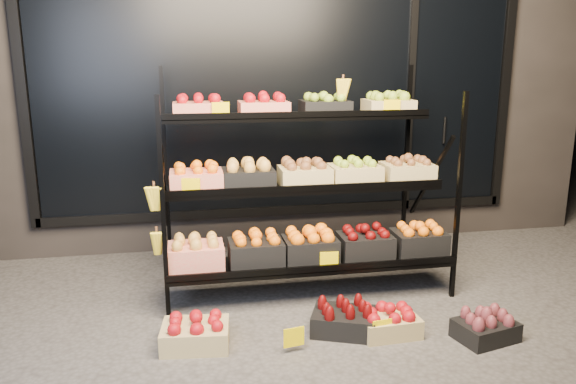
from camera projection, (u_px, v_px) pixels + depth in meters
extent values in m
plane|color=#514F4C|center=(323.00, 319.00, 3.79)|extent=(24.00, 24.00, 0.00)
cube|color=#2D2826|center=(265.00, 54.00, 5.87)|extent=(6.00, 2.00, 3.50)
cube|color=black|center=(282.00, 77.00, 4.94)|extent=(4.20, 0.04, 2.40)
cube|color=black|center=(282.00, 210.00, 5.21)|extent=(4.30, 0.06, 0.08)
cube|color=black|center=(21.00, 79.00, 4.54)|extent=(0.08, 0.06, 2.50)
cube|color=black|center=(505.00, 76.00, 5.31)|extent=(0.08, 0.06, 2.50)
cube|color=black|center=(411.00, 76.00, 5.14)|extent=(0.06, 0.06, 2.50)
cylinder|color=black|center=(444.00, 130.00, 5.29)|extent=(0.02, 0.02, 0.25)
cube|color=black|center=(163.00, 212.00, 3.61)|extent=(0.03, 0.03, 1.50)
cube|color=black|center=(459.00, 198.00, 3.97)|extent=(0.03, 0.03, 1.50)
cube|color=black|center=(166.00, 171.00, 4.51)|extent=(0.03, 0.03, 1.66)
cube|color=black|center=(406.00, 162.00, 4.88)|extent=(0.03, 0.03, 1.66)
cube|color=black|center=(312.00, 264.00, 4.07)|extent=(2.05, 0.42, 0.03)
cube|color=black|center=(318.00, 269.00, 3.87)|extent=(2.05, 0.02, 0.05)
cube|color=black|center=(303.00, 187.00, 4.24)|extent=(2.05, 0.40, 0.03)
cube|color=black|center=(309.00, 188.00, 4.05)|extent=(2.05, 0.02, 0.05)
cube|color=black|center=(296.00, 117.00, 4.41)|extent=(2.05, 0.40, 0.03)
cube|color=black|center=(301.00, 115.00, 4.22)|extent=(2.05, 0.02, 0.05)
cube|color=tan|center=(198.00, 110.00, 4.25)|extent=(0.38, 0.28, 0.11)
ellipsoid|color=#B70D1E|center=(198.00, 98.00, 4.23)|extent=(0.32, 0.24, 0.07)
cube|color=tan|center=(264.00, 108.00, 4.34)|extent=(0.38, 0.28, 0.11)
ellipsoid|color=#B70D1E|center=(263.00, 97.00, 4.32)|extent=(0.32, 0.24, 0.07)
cube|color=black|center=(325.00, 107.00, 4.43)|extent=(0.38, 0.28, 0.11)
ellipsoid|color=#96BA2E|center=(325.00, 97.00, 4.41)|extent=(0.32, 0.24, 0.07)
cube|color=tan|center=(388.00, 106.00, 4.53)|extent=(0.38, 0.28, 0.11)
ellipsoid|color=#96BA2E|center=(389.00, 96.00, 4.51)|extent=(0.32, 0.24, 0.07)
cube|color=tan|center=(197.00, 180.00, 4.07)|extent=(0.38, 0.28, 0.14)
ellipsoid|color=orange|center=(196.00, 167.00, 4.05)|extent=(0.32, 0.24, 0.07)
cube|color=black|center=(248.00, 178.00, 4.14)|extent=(0.38, 0.28, 0.14)
ellipsoid|color=gold|center=(248.00, 165.00, 4.12)|extent=(0.32, 0.24, 0.07)
cube|color=tan|center=(305.00, 176.00, 4.22)|extent=(0.38, 0.28, 0.14)
ellipsoid|color=brown|center=(305.00, 163.00, 4.19)|extent=(0.32, 0.24, 0.07)
cube|color=tan|center=(355.00, 174.00, 4.29)|extent=(0.38, 0.28, 0.14)
ellipsoid|color=#96BA2E|center=(355.00, 161.00, 4.26)|extent=(0.32, 0.24, 0.07)
cube|color=tan|center=(407.00, 172.00, 4.36)|extent=(0.38, 0.28, 0.14)
ellipsoid|color=brown|center=(408.00, 160.00, 4.34)|extent=(0.32, 0.24, 0.07)
cube|color=tan|center=(196.00, 257.00, 3.89)|extent=(0.38, 0.28, 0.18)
ellipsoid|color=gold|center=(196.00, 241.00, 3.87)|extent=(0.32, 0.24, 0.07)
cube|color=black|center=(256.00, 253.00, 3.97)|extent=(0.38, 0.28, 0.18)
ellipsoid|color=orange|center=(256.00, 237.00, 3.94)|extent=(0.32, 0.24, 0.07)
cube|color=black|center=(310.00, 250.00, 4.04)|extent=(0.38, 0.28, 0.18)
ellipsoid|color=orange|center=(310.00, 234.00, 4.01)|extent=(0.32, 0.24, 0.07)
cube|color=black|center=(365.00, 246.00, 4.11)|extent=(0.38, 0.28, 0.18)
ellipsoid|color=#5B0607|center=(366.00, 231.00, 4.09)|extent=(0.32, 0.24, 0.07)
cube|color=black|center=(419.00, 243.00, 4.19)|extent=(0.38, 0.28, 0.18)
ellipsoid|color=orange|center=(419.00, 228.00, 4.16)|extent=(0.32, 0.24, 0.07)
ellipsoid|color=yellow|center=(154.00, 185.00, 3.57)|extent=(0.14, 0.08, 0.22)
ellipsoid|color=yellow|center=(156.00, 230.00, 3.65)|extent=(0.14, 0.08, 0.22)
ellipsoid|color=yellow|center=(343.00, 78.00, 4.30)|extent=(0.14, 0.08, 0.22)
cube|color=#F5D300|center=(191.00, 187.00, 3.92)|extent=(0.13, 0.01, 0.12)
cube|color=#F5D300|center=(392.00, 107.00, 4.38)|extent=(0.13, 0.01, 0.12)
cube|color=#F5D300|center=(221.00, 110.00, 4.14)|extent=(0.13, 0.01, 0.12)
cube|color=#F5D300|center=(329.00, 260.00, 3.92)|extent=(0.13, 0.01, 0.12)
cube|color=#F5D300|center=(294.00, 343.00, 3.35)|extent=(0.13, 0.01, 0.12)
cube|color=#F5D300|center=(382.00, 335.00, 3.45)|extent=(0.13, 0.01, 0.12)
cube|color=tan|center=(195.00, 336.00, 3.42)|extent=(0.43, 0.34, 0.14)
ellipsoid|color=#B70D1E|center=(195.00, 321.00, 3.40)|extent=(0.36, 0.29, 0.07)
cube|color=black|center=(344.00, 322.00, 3.60)|extent=(0.48, 0.42, 0.14)
ellipsoid|color=#5B0607|center=(345.00, 308.00, 3.57)|extent=(0.41, 0.36, 0.07)
cube|color=tan|center=(388.00, 325.00, 3.57)|extent=(0.38, 0.29, 0.13)
ellipsoid|color=#B70D1E|center=(389.00, 311.00, 3.55)|extent=(0.32, 0.24, 0.07)
cube|color=black|center=(485.00, 330.00, 3.50)|extent=(0.41, 0.34, 0.12)
ellipsoid|color=brown|center=(487.00, 317.00, 3.48)|extent=(0.34, 0.29, 0.07)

